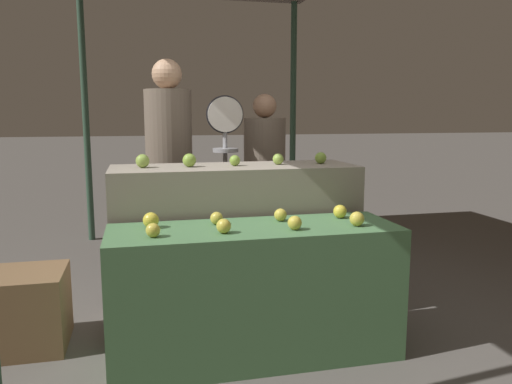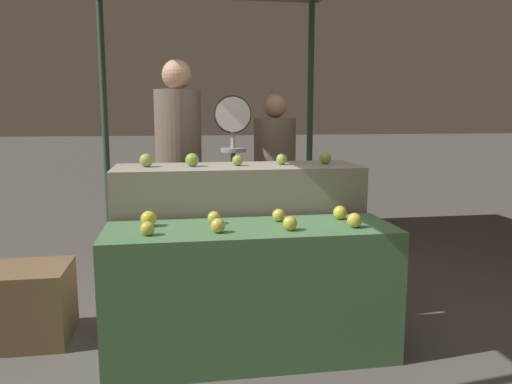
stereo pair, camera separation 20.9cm
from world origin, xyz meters
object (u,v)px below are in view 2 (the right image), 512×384
Objects in this scene: person_vendor_at_scale at (179,155)px; person_customer_left at (275,171)px; produce_scale at (233,149)px; wooden_crate_side at (31,304)px.

person_vendor_at_scale is 1.17× the size of person_customer_left.
person_vendor_at_scale is (-0.42, 0.24, -0.06)m from produce_scale.
produce_scale is at bearing 69.87° from person_customer_left.
produce_scale is 0.84× the size of person_vendor_at_scale.
person_vendor_at_scale is 1.61m from wooden_crate_side.
produce_scale is at bearing 30.44° from wooden_crate_side.
person_vendor_at_scale reaches higher than wooden_crate_side.
produce_scale is 0.98× the size of person_customer_left.
wooden_crate_side is (-0.93, -1.03, -0.82)m from person_vendor_at_scale.
person_vendor_at_scale is 0.85m from person_customer_left.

